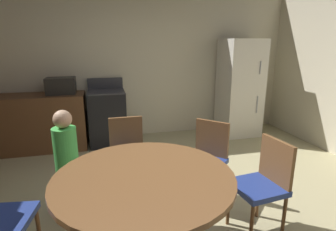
% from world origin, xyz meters
% --- Properties ---
extents(ground_plane, '(14.00, 14.00, 0.00)m').
position_xyz_m(ground_plane, '(0.00, 0.00, 0.00)').
color(ground_plane, tan).
extents(wall_back, '(6.05, 0.12, 2.70)m').
position_xyz_m(wall_back, '(0.00, 2.82, 1.35)').
color(wall_back, beige).
rests_on(wall_back, ground).
extents(kitchen_counter, '(1.84, 0.60, 0.90)m').
position_xyz_m(kitchen_counter, '(-1.81, 2.42, 0.45)').
color(kitchen_counter, brown).
rests_on(kitchen_counter, ground).
extents(oven_range, '(0.60, 0.60, 1.10)m').
position_xyz_m(oven_range, '(-0.54, 2.42, 0.47)').
color(oven_range, black).
rests_on(oven_range, ground).
extents(refrigerator, '(0.68, 0.68, 1.76)m').
position_xyz_m(refrigerator, '(1.88, 2.37, 0.88)').
color(refrigerator, silver).
rests_on(refrigerator, ground).
extents(microwave, '(0.44, 0.32, 0.26)m').
position_xyz_m(microwave, '(-1.23, 2.42, 1.03)').
color(microwave, black).
rests_on(microwave, kitchen_counter).
extents(dining_table, '(1.31, 1.31, 0.76)m').
position_xyz_m(dining_table, '(-0.34, -0.33, 0.61)').
color(dining_table, brown).
rests_on(dining_table, ground).
extents(chair_east, '(0.44, 0.44, 0.87)m').
position_xyz_m(chair_east, '(0.75, -0.21, 0.50)').
color(chair_east, brown).
rests_on(chair_east, ground).
extents(chair_north, '(0.41, 0.41, 0.87)m').
position_xyz_m(chair_north, '(-0.36, 0.76, 0.50)').
color(chair_north, brown).
rests_on(chair_north, ground).
extents(chair_northeast, '(0.57, 0.57, 0.87)m').
position_xyz_m(chair_northeast, '(0.46, 0.41, 0.50)').
color(chair_northeast, brown).
rests_on(chair_northeast, ground).
extents(person_child, '(0.31, 0.31, 1.09)m').
position_xyz_m(person_child, '(-0.96, 0.45, 0.58)').
color(person_child, '#3D4C84').
rests_on(person_child, ground).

